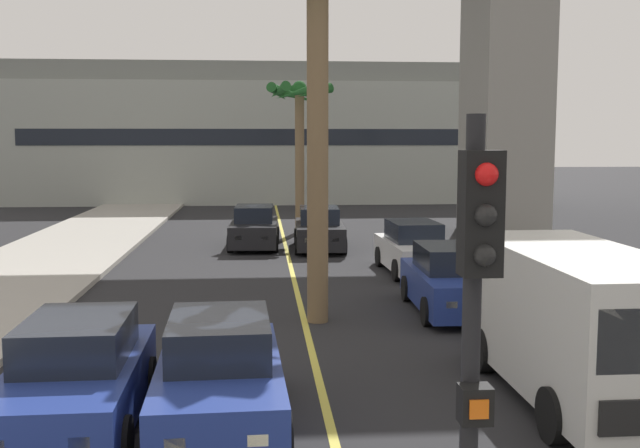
% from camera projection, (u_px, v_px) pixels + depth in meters
% --- Properties ---
extents(lane_stripe_center, '(0.14, 56.00, 0.01)m').
position_uv_depth(lane_stripe_center, '(293.00, 276.00, 22.34)').
color(lane_stripe_center, '#DBCC4C').
rests_on(lane_stripe_center, ground).
extents(pier_building_backdrop, '(34.26, 8.04, 8.81)m').
position_uv_depth(pier_building_backdrop, '(274.00, 135.00, 49.71)').
color(pier_building_backdrop, '#ADB2A8').
rests_on(pier_building_backdrop, ground).
extents(car_queue_front, '(1.95, 4.16, 1.56)m').
position_uv_depth(car_queue_front, '(254.00, 228.00, 28.21)').
color(car_queue_front, black).
rests_on(car_queue_front, ground).
extents(car_queue_second, '(1.89, 4.13, 1.56)m').
position_uv_depth(car_queue_second, '(77.00, 379.00, 10.47)').
color(car_queue_second, navy).
rests_on(car_queue_second, ground).
extents(car_queue_third, '(1.95, 4.16, 1.56)m').
position_uv_depth(car_queue_third, '(319.00, 230.00, 27.67)').
color(car_queue_third, black).
rests_on(car_queue_third, ground).
extents(car_queue_fourth, '(1.95, 4.16, 1.56)m').
position_uv_depth(car_queue_fourth, '(414.00, 249.00, 22.82)').
color(car_queue_fourth, white).
rests_on(car_queue_fourth, ground).
extents(car_queue_fifth, '(1.90, 4.13, 1.56)m').
position_uv_depth(car_queue_fifth, '(451.00, 282.00, 17.64)').
color(car_queue_fifth, navy).
rests_on(car_queue_fifth, ground).
extents(car_queue_sixth, '(1.94, 4.16, 1.56)m').
position_uv_depth(car_queue_sixth, '(220.00, 377.00, 10.54)').
color(car_queue_sixth, navy).
rests_on(car_queue_sixth, ground).
extents(delivery_van, '(2.18, 5.26, 2.36)m').
position_uv_depth(delivery_van, '(577.00, 320.00, 11.53)').
color(delivery_van, silver).
rests_on(delivery_van, ground).
extents(traffic_light_median_near, '(0.24, 0.37, 4.20)m').
position_uv_depth(traffic_light_median_near, '(474.00, 353.00, 4.69)').
color(traffic_light_median_near, black).
rests_on(traffic_light_median_near, ground).
extents(palm_tree_near_median, '(2.74, 2.80, 8.17)m').
position_uv_depth(palm_tree_near_median, '(317.00, 33.00, 16.07)').
color(palm_tree_near_median, brown).
rests_on(palm_tree_near_median, ground).
extents(palm_tree_mid_median, '(2.92, 3.03, 6.54)m').
position_uv_depth(palm_tree_mid_median, '(300.00, 111.00, 32.20)').
color(palm_tree_mid_median, brown).
rests_on(palm_tree_mid_median, ground).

